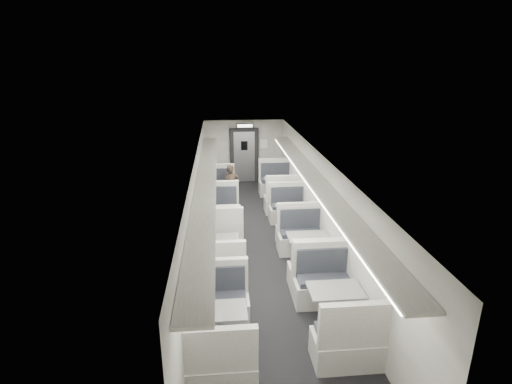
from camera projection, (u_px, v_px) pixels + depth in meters
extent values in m
cube|color=black|center=(260.00, 252.00, 10.06)|extent=(3.00, 12.00, 0.12)
cube|color=silver|center=(260.00, 155.00, 9.26)|extent=(3.00, 12.00, 0.12)
cube|color=silver|center=(244.00, 151.00, 15.38)|extent=(3.00, 0.12, 2.40)
cube|color=silver|center=(195.00, 208.00, 9.53)|extent=(0.12, 12.00, 2.40)
cube|color=silver|center=(323.00, 204.00, 9.80)|extent=(0.12, 12.00, 2.40)
cube|color=silver|center=(219.00, 210.00, 12.09)|extent=(1.10, 0.61, 0.47)
cube|color=#21222D|center=(219.00, 201.00, 12.03)|extent=(0.97, 0.49, 0.10)
cube|color=silver|center=(219.00, 194.00, 11.69)|extent=(1.10, 0.12, 0.72)
cube|color=silver|center=(219.00, 193.00, 13.62)|extent=(1.10, 0.61, 0.47)
cube|color=#21222D|center=(219.00, 185.00, 13.50)|extent=(0.97, 0.49, 0.10)
cube|color=silver|center=(218.00, 174.00, 13.64)|extent=(1.10, 0.12, 0.72)
cylinder|color=#B3B2B5|center=(219.00, 197.00, 12.82)|extent=(0.10, 0.10, 0.71)
cylinder|color=#B3B2B5|center=(219.00, 207.00, 12.92)|extent=(0.37, 0.37, 0.03)
cube|color=gray|center=(219.00, 185.00, 12.69)|extent=(0.91, 0.62, 0.04)
cube|color=silver|center=(220.00, 243.00, 9.88)|extent=(1.16, 0.65, 0.49)
cube|color=#21222D|center=(219.00, 231.00, 9.82)|extent=(1.03, 0.52, 0.11)
cube|color=silver|center=(219.00, 223.00, 9.46)|extent=(1.16, 0.13, 0.77)
cube|color=silver|center=(219.00, 217.00, 11.50)|extent=(1.16, 0.65, 0.49)
cube|color=#21222D|center=(219.00, 208.00, 11.37)|extent=(1.03, 0.52, 0.11)
cube|color=silver|center=(219.00, 194.00, 11.52)|extent=(1.16, 0.13, 0.77)
cylinder|color=#B3B2B5|center=(219.00, 224.00, 10.65)|extent=(0.11, 0.11, 0.76)
cylinder|color=#B3B2B5|center=(220.00, 237.00, 10.76)|extent=(0.39, 0.39, 0.03)
cube|color=gray|center=(219.00, 210.00, 10.51)|extent=(0.97, 0.66, 0.04)
cube|color=silver|center=(220.00, 278.00, 8.35)|extent=(1.07, 0.60, 0.46)
cube|color=#21222D|center=(220.00, 265.00, 8.29)|extent=(0.95, 0.48, 0.10)
cube|color=silver|center=(219.00, 258.00, 7.96)|extent=(1.07, 0.12, 0.71)
cube|color=silver|center=(220.00, 245.00, 9.84)|extent=(1.07, 0.60, 0.46)
cube|color=#21222D|center=(219.00, 235.00, 9.72)|extent=(0.95, 0.48, 0.10)
cube|color=silver|center=(219.00, 219.00, 9.86)|extent=(1.07, 0.12, 0.71)
cylinder|color=#B3B2B5|center=(220.00, 255.00, 9.05)|extent=(0.10, 0.10, 0.70)
cylinder|color=#B3B2B5|center=(220.00, 268.00, 9.16)|extent=(0.36, 0.36, 0.03)
cube|color=gray|center=(219.00, 239.00, 8.93)|extent=(0.89, 0.61, 0.04)
cube|color=silver|center=(221.00, 372.00, 5.85)|extent=(1.05, 0.59, 0.45)
cube|color=#21222D|center=(221.00, 355.00, 5.79)|extent=(0.93, 0.47, 0.10)
cube|color=silver|center=(220.00, 350.00, 5.47)|extent=(1.05, 0.12, 0.69)
cube|color=silver|center=(220.00, 309.00, 7.31)|extent=(1.05, 0.59, 0.45)
cube|color=#21222D|center=(220.00, 297.00, 7.19)|extent=(0.93, 0.47, 0.10)
cube|color=silver|center=(219.00, 276.00, 7.33)|extent=(1.05, 0.12, 0.69)
cylinder|color=#B3B2B5|center=(221.00, 331.00, 6.54)|extent=(0.10, 0.10, 0.68)
cylinder|color=#B3B2B5|center=(221.00, 347.00, 6.64)|extent=(0.36, 0.36, 0.03)
cube|color=gray|center=(220.00, 311.00, 6.42)|extent=(0.87, 0.60, 0.04)
cube|color=silver|center=(283.00, 204.00, 12.52)|extent=(1.15, 0.64, 0.49)
cube|color=#21222D|center=(283.00, 195.00, 12.45)|extent=(1.02, 0.51, 0.11)
cube|color=silver|center=(285.00, 188.00, 12.10)|extent=(1.15, 0.13, 0.76)
cube|color=silver|center=(276.00, 188.00, 14.12)|extent=(1.15, 0.64, 0.49)
cube|color=#21222D|center=(276.00, 180.00, 14.00)|extent=(1.02, 0.51, 0.11)
cube|color=silver|center=(275.00, 169.00, 14.14)|extent=(1.15, 0.13, 0.76)
cylinder|color=#B3B2B5|center=(279.00, 192.00, 13.28)|extent=(0.11, 0.11, 0.75)
cylinder|color=#B3B2B5|center=(279.00, 202.00, 13.39)|extent=(0.39, 0.39, 0.03)
cube|color=gray|center=(279.00, 180.00, 13.14)|extent=(0.96, 0.65, 0.04)
cube|color=silver|center=(297.00, 236.00, 10.32)|extent=(1.06, 0.59, 0.45)
cube|color=#21222D|center=(297.00, 226.00, 10.26)|extent=(0.94, 0.47, 0.10)
cube|color=silver|center=(299.00, 219.00, 9.94)|extent=(1.06, 0.12, 0.70)
cube|color=silver|center=(287.00, 214.00, 11.79)|extent=(1.06, 0.59, 0.45)
cube|color=#21222D|center=(287.00, 206.00, 11.68)|extent=(0.94, 0.47, 0.10)
cube|color=silver|center=(286.00, 193.00, 11.81)|extent=(1.06, 0.12, 0.70)
cylinder|color=#B3B2B5|center=(292.00, 220.00, 11.02)|extent=(0.10, 0.10, 0.69)
cylinder|color=#B3B2B5|center=(291.00, 231.00, 11.12)|extent=(0.36, 0.36, 0.03)
cube|color=gray|center=(292.00, 207.00, 10.90)|extent=(0.88, 0.60, 0.04)
cube|color=silver|center=(316.00, 277.00, 8.37)|extent=(1.12, 0.62, 0.47)
cube|color=#21222D|center=(316.00, 264.00, 8.31)|extent=(0.99, 0.50, 0.11)
cube|color=silver|center=(320.00, 256.00, 7.96)|extent=(1.12, 0.13, 0.74)
cube|color=silver|center=(300.00, 243.00, 9.92)|extent=(1.12, 0.62, 0.47)
cube|color=#21222D|center=(301.00, 232.00, 9.80)|extent=(0.99, 0.50, 0.11)
cube|color=silver|center=(299.00, 217.00, 9.94)|extent=(1.12, 0.13, 0.74)
cylinder|color=#B3B2B5|center=(307.00, 253.00, 9.11)|extent=(0.11, 0.11, 0.73)
cylinder|color=#B3B2B5|center=(307.00, 267.00, 9.22)|extent=(0.38, 0.38, 0.03)
cube|color=gray|center=(308.00, 237.00, 8.98)|extent=(0.93, 0.63, 0.04)
cube|color=silver|center=(348.00, 349.00, 6.29)|extent=(1.12, 0.63, 0.48)
cube|color=#21222D|center=(349.00, 332.00, 6.23)|extent=(1.00, 0.50, 0.11)
cube|color=silver|center=(356.00, 325.00, 5.88)|extent=(1.12, 0.13, 0.74)
cube|color=silver|center=(322.00, 291.00, 7.85)|extent=(1.12, 0.63, 0.48)
cube|color=#21222D|center=(323.00, 279.00, 7.73)|extent=(1.00, 0.50, 0.11)
cube|color=silver|center=(321.00, 258.00, 7.87)|extent=(1.12, 0.13, 0.74)
cylinder|color=#B3B2B5|center=(334.00, 310.00, 7.03)|extent=(0.11, 0.11, 0.73)
cylinder|color=#B3B2B5|center=(333.00, 327.00, 7.14)|extent=(0.38, 0.38, 0.03)
cube|color=gray|center=(335.00, 290.00, 6.90)|extent=(0.93, 0.64, 0.04)
imported|color=black|center=(231.00, 186.00, 12.74)|extent=(0.54, 0.38, 1.41)
cube|color=black|center=(203.00, 166.00, 12.69)|extent=(0.02, 1.18, 0.84)
cube|color=black|center=(200.00, 187.00, 10.62)|extent=(0.02, 1.18, 0.84)
cube|color=black|center=(195.00, 218.00, 8.54)|extent=(0.02, 1.18, 0.84)
cube|color=black|center=(188.00, 269.00, 6.46)|extent=(0.02, 1.18, 0.84)
cube|color=silver|center=(206.00, 182.00, 9.04)|extent=(0.46, 10.40, 0.05)
cube|color=white|center=(215.00, 184.00, 9.07)|extent=(0.05, 10.20, 0.04)
cube|color=silver|center=(315.00, 179.00, 9.26)|extent=(0.46, 10.40, 0.05)
cube|color=white|center=(307.00, 182.00, 9.26)|extent=(0.05, 10.20, 0.04)
cube|color=black|center=(244.00, 156.00, 15.32)|extent=(1.10, 0.10, 2.10)
cube|color=#B3B2B5|center=(244.00, 157.00, 15.31)|extent=(0.80, 0.05, 1.95)
cube|color=black|center=(244.00, 146.00, 15.13)|extent=(0.25, 0.02, 0.35)
cube|color=black|center=(245.00, 126.00, 14.47)|extent=(0.62, 0.10, 0.16)
cube|color=silver|center=(245.00, 126.00, 14.41)|extent=(0.54, 0.02, 0.10)
cube|color=white|center=(264.00, 144.00, 15.22)|extent=(0.32, 0.02, 0.40)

